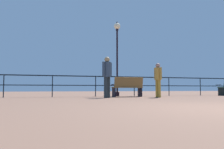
% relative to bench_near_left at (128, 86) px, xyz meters
% --- Properties ---
extents(pier_railing, '(23.19, 0.05, 1.04)m').
position_rel_bench_near_left_xyz_m(pier_railing, '(-0.39, 0.77, 0.25)').
color(pier_railing, black).
rests_on(pier_railing, ground_plane).
extents(bench_near_left, '(1.48, 0.70, 0.95)m').
position_rel_bench_near_left_xyz_m(bench_near_left, '(0.00, 0.00, 0.00)').
color(bench_near_left, brown).
rests_on(bench_near_left, ground_plane).
extents(lamppost_center, '(0.34, 0.34, 4.05)m').
position_rel_bench_near_left_xyz_m(lamppost_center, '(-0.21, 1.02, 2.11)').
color(lamppost_center, black).
rests_on(lamppost_center, ground_plane).
extents(person_by_bench, '(0.30, 0.49, 1.56)m').
position_rel_bench_near_left_xyz_m(person_by_bench, '(1.05, -1.10, 0.38)').
color(person_by_bench, '#AA832B').
rests_on(person_by_bench, ground_plane).
extents(person_at_railing, '(0.50, 0.36, 1.78)m').
position_rel_bench_near_left_xyz_m(person_at_railing, '(-1.30, -0.89, 0.50)').
color(person_at_railing, '#222B30').
rests_on(person_at_railing, ground_plane).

